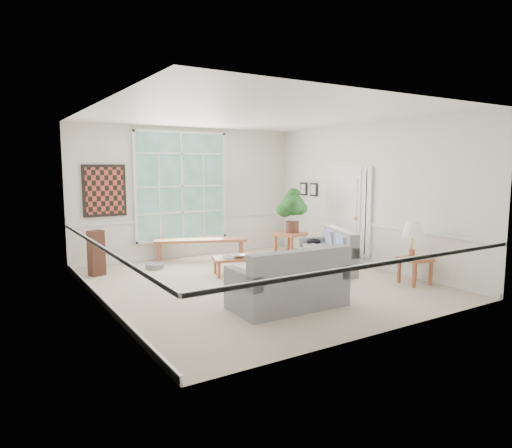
{
  "coord_description": "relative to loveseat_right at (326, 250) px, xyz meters",
  "views": [
    {
      "loc": [
        -4.33,
        -6.9,
        2.12
      ],
      "look_at": [
        0.1,
        0.2,
        1.05
      ],
      "focal_mm": 32.0,
      "sensor_mm": 36.0,
      "label": 1
    }
  ],
  "objects": [
    {
      "name": "floor",
      "position": [
        -1.71,
        -0.09,
        -0.42
      ],
      "size": [
        5.5,
        6.0,
        0.01
      ],
      "primitive_type": "cube",
      "color": "#B6A994",
      "rests_on": "ground"
    },
    {
      "name": "ceiling",
      "position": [
        -1.71,
        -0.09,
        2.58
      ],
      "size": [
        5.5,
        6.0,
        0.02
      ],
      "primitive_type": "cube",
      "color": "white",
      "rests_on": "ground"
    },
    {
      "name": "wall_back",
      "position": [
        -1.71,
        2.91,
        1.08
      ],
      "size": [
        5.5,
        0.02,
        3.0
      ],
      "primitive_type": "cube",
      "color": "silver",
      "rests_on": "ground"
    },
    {
      "name": "wall_front",
      "position": [
        -1.71,
        -3.09,
        1.08
      ],
      "size": [
        5.5,
        0.02,
        3.0
      ],
      "primitive_type": "cube",
      "color": "silver",
      "rests_on": "ground"
    },
    {
      "name": "wall_left",
      "position": [
        -4.46,
        -0.09,
        1.08
      ],
      "size": [
        0.02,
        6.0,
        3.0
      ],
      "primitive_type": "cube",
      "color": "silver",
      "rests_on": "ground"
    },
    {
      "name": "wall_right",
      "position": [
        1.04,
        -0.09,
        1.08
      ],
      "size": [
        0.02,
        6.0,
        3.0
      ],
      "primitive_type": "cube",
      "color": "silver",
      "rests_on": "ground"
    },
    {
      "name": "window_back",
      "position": [
        -1.91,
        2.87,
        1.23
      ],
      "size": [
        2.3,
        0.08,
        2.4
      ],
      "primitive_type": "cube",
      "color": "white",
      "rests_on": "wall_back"
    },
    {
      "name": "entry_door",
      "position": [
        1.0,
        0.51,
        0.63
      ],
      "size": [
        0.08,
        0.9,
        2.1
      ],
      "primitive_type": "cube",
      "color": "white",
      "rests_on": "floor"
    },
    {
      "name": "door_sidelight",
      "position": [
        1.0,
        -0.12,
        0.73
      ],
      "size": [
        0.08,
        0.26,
        1.9
      ],
      "primitive_type": "cube",
      "color": "white",
      "rests_on": "wall_right"
    },
    {
      "name": "wall_art",
      "position": [
        -3.66,
        2.86,
        1.18
      ],
      "size": [
        0.9,
        0.06,
        1.1
      ],
      "primitive_type": "cube",
      "color": "maroon",
      "rests_on": "wall_back"
    },
    {
      "name": "wall_frame_near",
      "position": [
        1.0,
        1.66,
        1.13
      ],
      "size": [
        0.04,
        0.26,
        0.32
      ],
      "primitive_type": "cube",
      "color": "black",
      "rests_on": "wall_right"
    },
    {
      "name": "wall_frame_far",
      "position": [
        1.0,
        2.06,
        1.13
      ],
      "size": [
        0.04,
        0.26,
        0.32
      ],
      "primitive_type": "cube",
      "color": "black",
      "rests_on": "wall_right"
    },
    {
      "name": "loveseat_right",
      "position": [
        0.0,
        0.0,
        0.0
      ],
      "size": [
        1.31,
        1.73,
        0.83
      ],
      "primitive_type": "cube",
      "rotation": [
        0.0,
        0.0,
        -0.38
      ],
      "color": "gray",
      "rests_on": "floor"
    },
    {
      "name": "loveseat_front",
      "position": [
        -2.1,
        -1.56,
        0.05
      ],
      "size": [
        1.73,
        0.93,
        0.92
      ],
      "primitive_type": "cube",
      "rotation": [
        0.0,
        0.0,
        -0.03
      ],
      "color": "gray",
      "rests_on": "floor"
    },
    {
      "name": "coffee_table",
      "position": [
        -1.71,
        0.61,
        -0.24
      ],
      "size": [
        1.06,
        0.77,
        0.36
      ],
      "primitive_type": "cube",
      "rotation": [
        0.0,
        0.0,
        -0.29
      ],
      "color": "#9F5437",
      "rests_on": "floor"
    },
    {
      "name": "pewter_bowl",
      "position": [
        -1.75,
        0.53,
        -0.02
      ],
      "size": [
        0.34,
        0.34,
        0.08
      ],
      "primitive_type": "imported",
      "rotation": [
        0.0,
        0.0,
        -0.09
      ],
      "color": "#9A9AA0",
      "rests_on": "coffee_table"
    },
    {
      "name": "window_bench",
      "position": [
        -1.74,
        2.26,
        -0.18
      ],
      "size": [
        2.04,
        1.21,
        0.48
      ],
      "primitive_type": "cube",
      "rotation": [
        0.0,
        0.0,
        -0.42
      ],
      "color": "#9F5437",
      "rests_on": "floor"
    },
    {
      "name": "end_table",
      "position": [
        0.11,
        1.38,
        -0.12
      ],
      "size": [
        0.73,
        0.73,
        0.6
      ],
      "primitive_type": "cube",
      "rotation": [
        0.0,
        0.0,
        0.26
      ],
      "color": "#9F5437",
      "rests_on": "floor"
    },
    {
      "name": "houseplant",
      "position": [
        0.16,
        1.37,
        0.7
      ],
      "size": [
        0.84,
        0.84,
        1.03
      ],
      "primitive_type": null,
      "rotation": [
        0.0,
        0.0,
        0.61
      ],
      "color": "#1D4D1E",
      "rests_on": "end_table"
    },
    {
      "name": "side_table",
      "position": [
        0.64,
        -1.69,
        -0.17
      ],
      "size": [
        0.54,
        0.54,
        0.48
      ],
      "primitive_type": "cube",
      "rotation": [
        0.0,
        0.0,
        -0.14
      ],
      "color": "#9F5437",
      "rests_on": "floor"
    },
    {
      "name": "table_lamp",
      "position": [
        0.62,
        -1.62,
        0.39
      ],
      "size": [
        0.41,
        0.41,
        0.65
      ],
      "primitive_type": null,
      "rotation": [
        0.0,
        0.0,
        -0.1
      ],
      "color": "silver",
      "rests_on": "side_table"
    },
    {
      "name": "pet_bed",
      "position": [
        -2.92,
        2.0,
        -0.36
      ],
      "size": [
        0.42,
        0.42,
        0.12
      ],
      "primitive_type": "cylinder",
      "rotation": [
        0.0,
        0.0,
        -0.08
      ],
      "color": "slate",
      "rests_on": "floor"
    },
    {
      "name": "floor_speaker",
      "position": [
        -4.07,
        2.02,
        0.02
      ],
      "size": [
        0.33,
        0.29,
        0.88
      ],
      "primitive_type": "cube",
      "rotation": [
        0.0,
        0.0,
        0.31
      ],
      "color": "#402118",
      "rests_on": "floor"
    },
    {
      "name": "cat",
      "position": [
        0.12,
        0.54,
        0.09
      ],
      "size": [
        0.4,
        0.33,
        0.16
      ],
      "primitive_type": "ellipsoid",
      "rotation": [
        0.0,
        0.0,
        -0.32
      ],
      "color": "black",
      "rests_on": "loveseat_right"
    }
  ]
}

